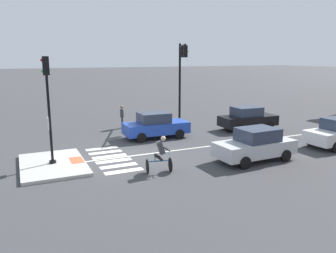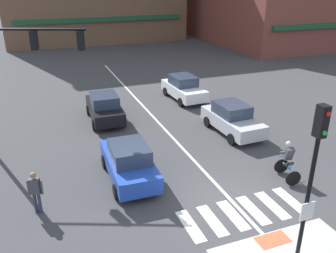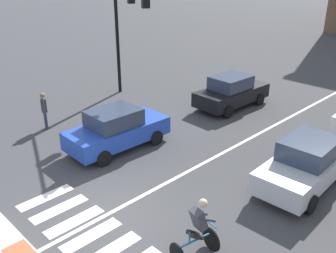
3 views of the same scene
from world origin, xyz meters
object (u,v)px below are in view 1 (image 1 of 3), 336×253
cyclist (160,154)px  car_black_westbound_far (248,118)px  signal_pole (48,100)px  car_blue_westbound_near (156,125)px  car_silver_eastbound_mid (255,145)px  traffic_light_mast (181,67)px  pedestrian_at_curb_left (122,115)px

cyclist → car_black_westbound_far: bearing=122.3°
signal_pole → car_blue_westbound_near: bearing=116.2°
signal_pole → cyclist: size_ratio=2.96×
car_silver_eastbound_mid → car_blue_westbound_near: size_ratio=1.01×
traffic_light_mast → car_silver_eastbound_mid: bearing=-6.2°
cyclist → pedestrian_at_curb_left: bearing=172.9°
signal_pole → car_black_westbound_far: size_ratio=1.19×
car_black_westbound_far → cyclist: 10.94m
signal_pole → pedestrian_at_curb_left: (-6.98, 5.54, -2.15)m
car_blue_westbound_near → car_silver_eastbound_mid: bearing=22.5°
traffic_light_mast → car_black_westbound_far: bearing=34.9°
traffic_light_mast → pedestrian_at_curb_left: traffic_light_mast is taller
traffic_light_mast → pedestrian_at_curb_left: size_ratio=3.69×
cyclist → pedestrian_at_curb_left: size_ratio=1.01×
signal_pole → car_black_westbound_far: (-2.86, 13.55, -2.33)m
car_silver_eastbound_mid → car_blue_westbound_near: 7.04m
signal_pole → car_blue_westbound_near: signal_pole is taller
traffic_light_mast → car_blue_westbound_near: size_ratio=1.49×
car_silver_eastbound_mid → car_blue_westbound_near: same height
signal_pole → pedestrian_at_curb_left: 9.16m
car_black_westbound_far → pedestrian_at_curb_left: (-4.11, -8.01, 0.17)m
traffic_light_mast → car_blue_westbound_near: (4.02, -3.84, -3.49)m
car_silver_eastbound_mid → car_blue_westbound_near: bearing=-157.5°
car_silver_eastbound_mid → cyclist: size_ratio=2.48×
car_black_westbound_far → traffic_light_mast: bearing=-145.1°
pedestrian_at_curb_left → car_silver_eastbound_mid: bearing=20.3°
pedestrian_at_curb_left → car_blue_westbound_near: bearing=16.3°
cyclist → pedestrian_at_curb_left: 10.03m
car_black_westbound_far → cyclist: (5.84, -9.25, 0.06)m
signal_pole → car_blue_westbound_near: (-3.25, 6.63, -2.33)m
pedestrian_at_curb_left → cyclist: bearing=-7.1°
car_blue_westbound_near → signal_pole: bearing=-63.8°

